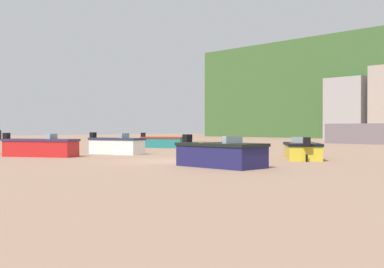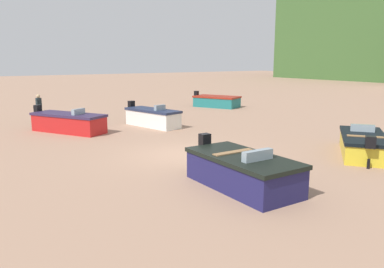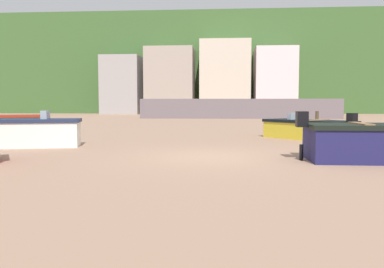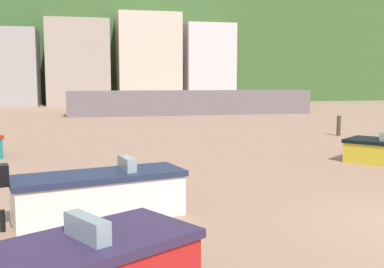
# 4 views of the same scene
# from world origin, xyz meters

# --- Properties ---
(ground_plane) EXTENTS (160.00, 160.00, 0.00)m
(ground_plane) POSITION_xyz_m (0.00, 0.00, 0.00)
(ground_plane) COLOR #A17B62
(boat_red_0) EXTENTS (4.12, 3.16, 1.27)m
(boat_red_0) POSITION_xyz_m (-7.23, -2.27, 0.49)
(boat_red_0) COLOR red
(boat_red_0) RESTS_ON ground
(boat_teal_1) EXTENTS (3.81, 3.05, 1.16)m
(boat_teal_1) POSITION_xyz_m (-11.39, 10.20, 0.43)
(boat_teal_1) COLOR #1F6F6F
(boat_teal_1) RESTS_ON ground
(boat_white_2) EXTENTS (3.79, 1.97, 1.27)m
(boat_white_2) POSITION_xyz_m (-6.39, 2.05, 0.49)
(boat_white_2) COLOR white
(boat_white_2) RESTS_ON ground
(boat_yellow_3) EXTENTS (3.58, 3.96, 1.12)m
(boat_yellow_3) POSITION_xyz_m (3.72, 5.88, 0.41)
(boat_yellow_3) COLOR gold
(boat_yellow_3) RESTS_ON ground
(boat_navy_4) EXTENTS (3.81, 1.70, 1.26)m
(boat_navy_4) POSITION_xyz_m (4.08, -0.51, 0.49)
(boat_navy_4) COLOR #1E1D4F
(boat_navy_4) RESTS_ON ground
(beach_walker_foreground) EXTENTS (0.50, 0.47, 1.62)m
(beach_walker_foreground) POSITION_xyz_m (-11.44, -2.79, 0.95)
(beach_walker_foreground) COLOR black
(beach_walker_foreground) RESTS_ON ground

